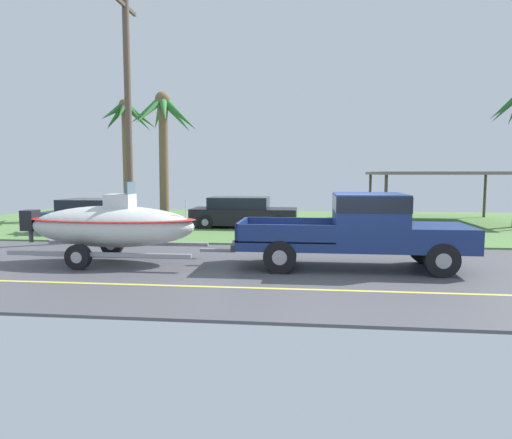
# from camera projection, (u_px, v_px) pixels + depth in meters

# --- Properties ---
(ground) EXTENTS (36.00, 22.00, 0.11)m
(ground) POSITION_uv_depth(u_px,v_px,m) (324.00, 231.00, 19.61)
(ground) COLOR #4C4C51
(pickup_truck_towing) EXTENTS (5.98, 1.99, 1.90)m
(pickup_truck_towing) POSITION_uv_depth(u_px,v_px,m) (367.00, 227.00, 11.71)
(pickup_truck_towing) COLOR navy
(pickup_truck_towing) RESTS_ON ground
(boat_on_trailer) EXTENTS (5.86, 2.24, 2.19)m
(boat_on_trailer) POSITION_uv_depth(u_px,v_px,m) (112.00, 226.00, 12.49)
(boat_on_trailer) COLOR gray
(boat_on_trailer) RESTS_ON ground
(parked_sedan_near) EXTENTS (4.59, 1.85, 1.38)m
(parked_sedan_near) POSITION_uv_depth(u_px,v_px,m) (243.00, 213.00, 20.35)
(parked_sedan_near) COLOR black
(parked_sedan_near) RESTS_ON ground
(parked_sedan_far) EXTENTS (4.41, 1.93, 1.38)m
(parked_sedan_far) POSITION_uv_depth(u_px,v_px,m) (99.00, 217.00, 18.69)
(parked_sedan_far) COLOR #234C89
(parked_sedan_far) RESTS_ON ground
(carport_awning) EXTENTS (6.54, 5.79, 2.49)m
(carport_awning) POSITION_uv_depth(u_px,v_px,m) (441.00, 174.00, 22.46)
(carport_awning) COLOR #4C4238
(carport_awning) RESTS_ON ground
(palm_tree_near_right) EXTENTS (3.22, 3.53, 5.94)m
(palm_tree_near_right) POSITION_uv_depth(u_px,v_px,m) (164.00, 128.00, 20.12)
(palm_tree_near_right) COLOR brown
(palm_tree_near_right) RESTS_ON ground
(palm_tree_mid) EXTENTS (3.09, 2.92, 6.23)m
(palm_tree_mid) POSITION_uv_depth(u_px,v_px,m) (126.00, 128.00, 23.91)
(palm_tree_mid) COLOR brown
(palm_tree_mid) RESTS_ON ground
(utility_pole) EXTENTS (0.24, 1.80, 8.80)m
(utility_pole) POSITION_uv_depth(u_px,v_px,m) (128.00, 113.00, 16.42)
(utility_pole) COLOR brown
(utility_pole) RESTS_ON ground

